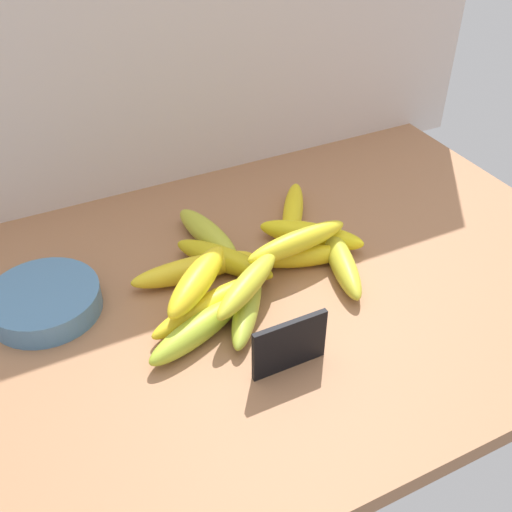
% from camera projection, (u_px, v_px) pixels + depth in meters
% --- Properties ---
extents(counter_top, '(1.10, 0.76, 0.03)m').
position_uv_depth(counter_top, '(283.00, 289.00, 1.00)').
color(counter_top, '#A06C48').
rests_on(counter_top, ground).
extents(back_wall, '(1.30, 0.02, 0.70)m').
position_uv_depth(back_wall, '(182.00, 14.00, 1.07)').
color(back_wall, beige).
rests_on(back_wall, ground).
extents(chalkboard_sign, '(0.11, 0.02, 0.08)m').
position_uv_depth(chalkboard_sign, '(289.00, 346.00, 0.82)').
color(chalkboard_sign, black).
rests_on(chalkboard_sign, counter_top).
extents(fruit_bowl, '(0.17, 0.17, 0.04)m').
position_uv_depth(fruit_bowl, '(45.00, 301.00, 0.93)').
color(fruit_bowl, teal).
rests_on(fruit_bowl, counter_top).
extents(banana_0, '(0.18, 0.10, 0.04)m').
position_uv_depth(banana_0, '(197.00, 330.00, 0.87)').
color(banana_0, '#ACC332').
rests_on(banana_0, counter_top).
extents(banana_1, '(0.13, 0.17, 0.04)m').
position_uv_depth(banana_1, '(247.00, 305.00, 0.92)').
color(banana_1, '#AABB36').
rests_on(banana_1, counter_top).
extents(banana_2, '(0.17, 0.09, 0.04)m').
position_uv_depth(banana_2, '(299.00, 256.00, 1.01)').
color(banana_2, yellow).
rests_on(banana_2, counter_top).
extents(banana_3, '(0.13, 0.18, 0.04)m').
position_uv_depth(banana_3, '(293.00, 211.00, 1.12)').
color(banana_3, yellow).
rests_on(banana_3, counter_top).
extents(banana_4, '(0.14, 0.17, 0.04)m').
position_uv_depth(banana_4, '(224.00, 259.00, 1.00)').
color(banana_4, gold).
rests_on(banana_4, counter_top).
extents(banana_5, '(0.21, 0.09, 0.04)m').
position_uv_depth(banana_5, '(208.00, 306.00, 0.92)').
color(banana_5, yellow).
rests_on(banana_5, counter_top).
extents(banana_6, '(0.09, 0.19, 0.04)m').
position_uv_depth(banana_6, '(341.00, 261.00, 1.00)').
color(banana_6, gold).
rests_on(banana_6, counter_top).
extents(banana_7, '(0.16, 0.16, 0.04)m').
position_uv_depth(banana_7, '(311.00, 235.00, 1.06)').
color(banana_7, yellow).
rests_on(banana_7, counter_top).
extents(banana_8, '(0.07, 0.17, 0.04)m').
position_uv_depth(banana_8, '(207.00, 233.00, 1.06)').
color(banana_8, gold).
rests_on(banana_8, counter_top).
extents(banana_9, '(0.21, 0.06, 0.04)m').
position_uv_depth(banana_9, '(194.00, 269.00, 0.98)').
color(banana_9, yellow).
rests_on(banana_9, counter_top).
extents(banana_10, '(0.16, 0.13, 0.04)m').
position_uv_depth(banana_10, '(248.00, 285.00, 0.90)').
color(banana_10, gold).
rests_on(banana_10, banana_1).
extents(banana_11, '(0.16, 0.15, 0.04)m').
position_uv_depth(banana_11, '(198.00, 282.00, 0.90)').
color(banana_11, yellow).
rests_on(banana_11, banana_5).
extents(banana_12, '(0.19, 0.06, 0.04)m').
position_uv_depth(banana_12, '(297.00, 242.00, 0.98)').
color(banana_12, yellow).
rests_on(banana_12, banana_2).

